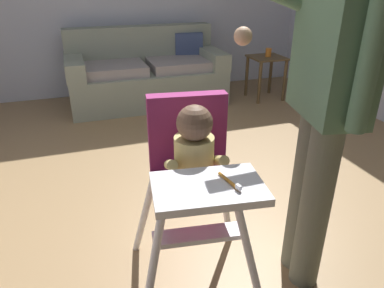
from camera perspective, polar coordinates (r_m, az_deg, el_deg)
The scene contains 6 objects.
ground at distance 2.60m, azimuth 0.58°, elevation -8.98°, with size 6.30×6.90×0.10m, color #9D7B51.
couch at distance 4.40m, azimuth -7.28°, elevation 10.92°, with size 1.80×0.86×0.86m.
high_chair at distance 1.57m, azimuth 0.17°, elevation -3.44°, with size 0.68×0.78×0.96m.
adult_standing at distance 1.61m, azimuth 20.48°, elevation 6.57°, with size 0.51×0.57×1.67m.
side_table at distance 4.57m, azimuth 11.72°, elevation 11.74°, with size 0.40×0.40×0.52m.
sippy_cup at distance 4.53m, azimuth 12.07°, elevation 14.08°, with size 0.07×0.07×0.10m, color orange.
Camera 1 is at (-0.71, -2.03, 1.42)m, focal length 33.49 mm.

